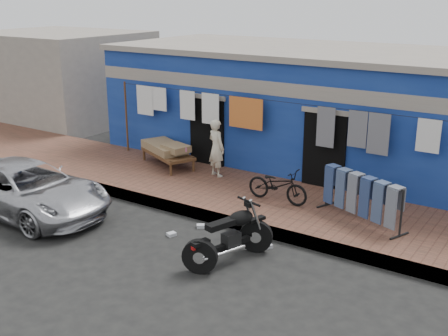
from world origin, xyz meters
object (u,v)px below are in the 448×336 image
charpoy (168,154)px  motorcycle (229,234)px  seated_person (216,148)px  bicycle (278,182)px  car (27,188)px  jeans_rack (362,197)px

charpoy → motorcycle: bearing=-39.3°
seated_person → bicycle: size_ratio=1.01×
car → jeans_rack: jeans_rack is taller
car → seated_person: (2.48, 4.04, 0.40)m
motorcycle → charpoy: bearing=157.6°
motorcycle → charpoy: (-4.33, 3.54, 0.01)m
car → bicycle: (4.72, 3.24, 0.13)m
bicycle → jeans_rack: size_ratio=0.69×
seated_person → charpoy: seated_person is taller
car → motorcycle: size_ratio=2.35×
motorcycle → jeans_rack: bearing=77.3°
jeans_rack → seated_person: bearing=169.1°
car → seated_person: seated_person is taller
bicycle → jeans_rack: jeans_rack is taller
motorcycle → jeans_rack: 3.14m
car → jeans_rack: 7.45m
car → motorcycle: 5.20m
charpoy → jeans_rack: 5.93m
jeans_rack → motorcycle: bearing=-119.6°
seated_person → jeans_rack: (4.24, -0.82, -0.24)m
bicycle → charpoy: 3.95m
bicycle → motorcycle: 2.79m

